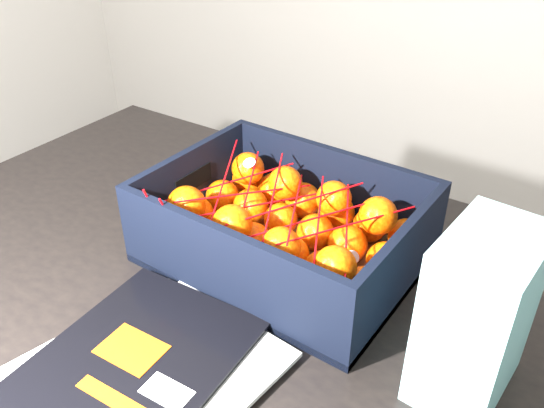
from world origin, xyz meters
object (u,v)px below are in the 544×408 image
Objects in this scene: table at (235,338)px; produce_crate at (284,235)px; magazine_stack at (137,373)px; retail_carton at (477,316)px.

produce_crate reaches higher than table.
magazine_stack is (0.01, -0.19, 0.11)m from table.
table is 6.12× the size of retail_carton.
retail_carton reaches higher than magazine_stack.
magazine_stack reaches higher than table.
retail_carton is (0.30, 0.21, 0.09)m from magazine_stack.
produce_crate is 1.85× the size of retail_carton.
produce_crate is 0.31m from retail_carton.
produce_crate is (0.02, 0.10, 0.14)m from table.
table is 0.37m from retail_carton.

